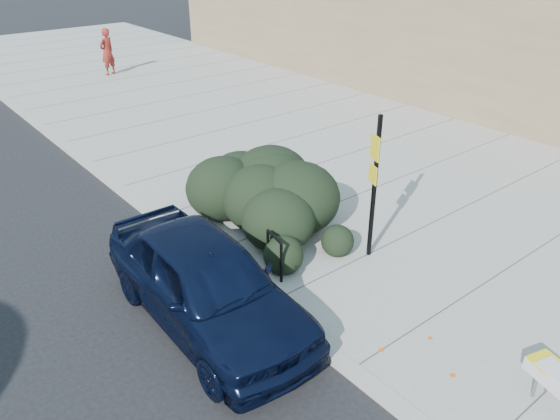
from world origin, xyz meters
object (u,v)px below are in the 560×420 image
(sign_post, at_px, (374,180))
(sedan_navy, at_px, (206,282))
(bike_rack, at_px, (274,251))
(pedestrian, at_px, (107,52))

(sign_post, distance_m, sedan_navy, 3.58)
(bike_rack, distance_m, pedestrian, 16.87)
(bike_rack, relative_size, sign_post, 0.29)
(sign_post, relative_size, sedan_navy, 0.62)
(sign_post, xyz_separation_m, sedan_navy, (-3.42, 0.42, -0.97))
(sign_post, relative_size, pedestrian, 1.47)
(pedestrian, bearing_deg, sign_post, 61.28)
(sign_post, xyz_separation_m, pedestrian, (2.10, 17.00, -0.64))
(sign_post, bearing_deg, sedan_navy, -164.47)
(sedan_navy, distance_m, pedestrian, 17.48)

